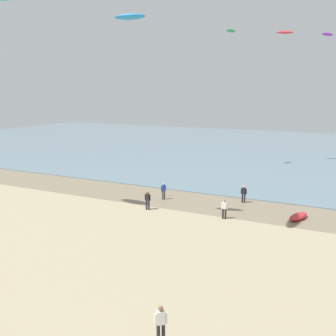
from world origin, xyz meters
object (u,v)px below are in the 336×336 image
(person_trailing_behind, at_px, (224,208))
(kite_aloft_5, at_px, (231,31))
(person_left_flank, at_px, (164,190))
(person_nearest_camera, at_px, (244,193))
(person_mid_beach, at_px, (161,323))
(person_far_down_beach, at_px, (148,200))
(kite_aloft_1, at_px, (327,34))
(kite_aloft_7, at_px, (285,32))
(kite_aloft_4, at_px, (130,17))
(grounded_kite, at_px, (298,216))

(person_trailing_behind, xyz_separation_m, kite_aloft_5, (-6.75, 21.66, 17.57))
(person_trailing_behind, bearing_deg, kite_aloft_5, 107.32)
(person_left_flank, bearing_deg, person_trailing_behind, -22.74)
(person_nearest_camera, xyz_separation_m, person_trailing_behind, (-0.14, -5.50, 0.00))
(person_mid_beach, bearing_deg, person_far_down_beach, 121.03)
(person_left_flank, distance_m, kite_aloft_1, 32.47)
(kite_aloft_1, relative_size, kite_aloft_7, 1.05)
(person_nearest_camera, relative_size, kite_aloft_5, 0.85)
(person_left_flank, height_order, kite_aloft_5, kite_aloft_5)
(person_left_flank, distance_m, kite_aloft_4, 16.71)
(kite_aloft_5, relative_size, kite_aloft_7, 0.83)
(kite_aloft_1, bearing_deg, person_trailing_behind, -166.35)
(person_far_down_beach, xyz_separation_m, person_trailing_behind, (7.08, 0.61, 0.00))
(person_mid_beach, bearing_deg, person_left_flank, 116.74)
(person_nearest_camera, distance_m, person_mid_beach, 22.67)
(person_left_flank, bearing_deg, person_mid_beach, -63.26)
(person_nearest_camera, bearing_deg, person_far_down_beach, -139.73)
(kite_aloft_1, xyz_separation_m, kite_aloft_4, (-11.36, -31.64, -1.98))
(kite_aloft_1, height_order, kite_aloft_5, kite_aloft_5)
(person_nearest_camera, relative_size, kite_aloft_7, 0.70)
(person_nearest_camera, distance_m, grounded_kite, 6.25)
(person_nearest_camera, relative_size, person_left_flank, 1.00)
(person_far_down_beach, bearing_deg, person_mid_beach, -58.97)
(kite_aloft_1, bearing_deg, person_left_flank, 177.33)
(person_far_down_beach, bearing_deg, person_left_flank, 93.88)
(grounded_kite, bearing_deg, kite_aloft_1, -158.74)
(person_mid_beach, xyz_separation_m, kite_aloft_4, (-9.46, 13.22, 15.22))
(person_left_flank, bearing_deg, kite_aloft_5, 88.23)
(kite_aloft_5, bearing_deg, kite_aloft_4, 15.79)
(kite_aloft_7, bearing_deg, grounded_kite, -104.86)
(person_trailing_behind, bearing_deg, kite_aloft_7, 91.96)
(person_left_flank, height_order, kite_aloft_4, kite_aloft_4)
(person_mid_beach, relative_size, kite_aloft_7, 0.70)
(person_left_flank, height_order, kite_aloft_7, kite_aloft_7)
(person_mid_beach, xyz_separation_m, kite_aloft_7, (-3.76, 45.35, 17.88))
(kite_aloft_5, bearing_deg, grounded_kite, 48.70)
(kite_aloft_7, bearing_deg, person_trailing_behind, -117.33)
(person_mid_beach, height_order, kite_aloft_7, kite_aloft_7)
(person_left_flank, distance_m, kite_aloft_7, 31.60)
(person_left_flank, xyz_separation_m, kite_aloft_1, (12.02, 24.78, 17.20))
(person_far_down_beach, relative_size, kite_aloft_7, 0.70)
(grounded_kite, distance_m, kite_aloft_4, 21.10)
(person_nearest_camera, bearing_deg, kite_aloft_1, 78.47)
(person_far_down_beach, height_order, grounded_kite, person_far_down_beach)
(kite_aloft_1, distance_m, kite_aloft_5, 13.02)
(kite_aloft_5, bearing_deg, kite_aloft_7, 154.72)
(kite_aloft_4, bearing_deg, person_far_down_beach, 86.46)
(person_trailing_behind, xyz_separation_m, kite_aloft_7, (-0.97, 28.34, 17.88))
(kite_aloft_1, bearing_deg, kite_aloft_7, 108.26)
(grounded_kite, bearing_deg, kite_aloft_5, -127.81)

